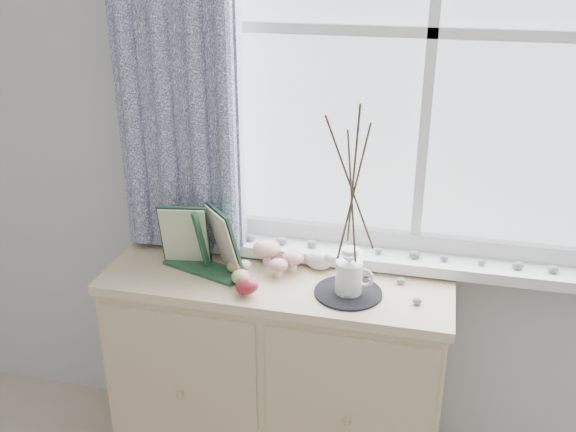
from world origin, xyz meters
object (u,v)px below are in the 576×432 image
object	(u,v)px
sideboard	(278,376)
twig_pitcher	(353,185)
botanical_book	(200,242)
toadstool_cluster	(273,256)

from	to	relation	value
sideboard	twig_pitcher	bearing A→B (deg)	-13.52
botanical_book	twig_pitcher	distance (m)	0.58
botanical_book	twig_pitcher	world-z (taller)	twig_pitcher
twig_pitcher	sideboard	bearing A→B (deg)	178.14
botanical_book	toadstool_cluster	distance (m)	0.26
toadstool_cluster	twig_pitcher	size ratio (longest dim) A/B	0.34
twig_pitcher	toadstool_cluster	bearing A→B (deg)	170.81
sideboard	toadstool_cluster	size ratio (longest dim) A/B	5.31
sideboard	toadstool_cluster	world-z (taller)	toadstool_cluster
botanical_book	twig_pitcher	size ratio (longest dim) A/B	0.53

